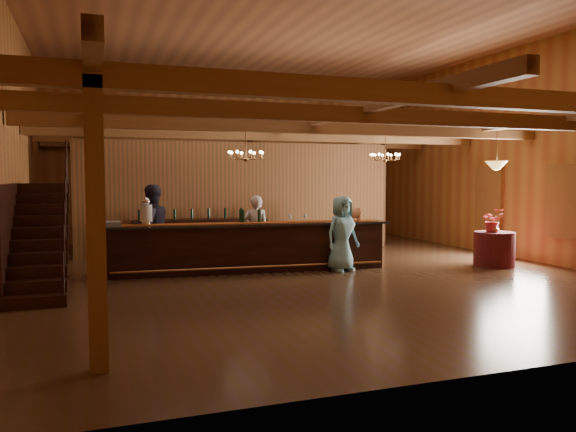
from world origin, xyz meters
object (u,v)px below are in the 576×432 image
object	(u,v)px
tasting_bar	(249,247)
staff_second	(151,228)
guest	(342,234)
backbar_shelf	(201,238)
round_table	(494,249)
chandelier_left	(246,155)
floor_plant	(332,231)
raffle_drum	(353,214)
bartender	(256,231)
pendant_lamp	(496,165)
beverage_dispenser	(146,212)
chandelier_right	(385,157)

from	to	relation	value
tasting_bar	staff_second	xyz separation A→B (m)	(-2.07, 0.71, 0.43)
guest	backbar_shelf	bearing A→B (deg)	112.29
round_table	guest	bearing A→B (deg)	171.24
chandelier_left	backbar_shelf	bearing A→B (deg)	102.38
staff_second	floor_plant	distance (m)	5.13
raffle_drum	bartender	bearing A→B (deg)	156.74
round_table	staff_second	bearing A→B (deg)	165.85
backbar_shelf	pendant_lamp	bearing A→B (deg)	-25.93
backbar_shelf	floor_plant	world-z (taller)	floor_plant
round_table	chandelier_left	world-z (taller)	chandelier_left
guest	tasting_bar	bearing A→B (deg)	146.80
beverage_dispenser	guest	world-z (taller)	guest
tasting_bar	round_table	bearing A→B (deg)	-7.72
tasting_bar	raffle_drum	xyz separation A→B (m)	(2.49, -0.25, 0.71)
round_table	guest	xyz separation A→B (m)	(-3.72, 0.57, 0.44)
pendant_lamp	floor_plant	world-z (taller)	pendant_lamp
chandelier_left	floor_plant	size ratio (longest dim) A/B	0.61
floor_plant	bartender	bearing A→B (deg)	-154.09
backbar_shelf	bartender	xyz separation A→B (m)	(0.94, -2.10, 0.34)
raffle_drum	floor_plant	size ratio (longest dim) A/B	0.26
backbar_shelf	floor_plant	distance (m)	3.59
backbar_shelf	guest	xyz separation A→B (m)	(2.57, -3.44, 0.35)
backbar_shelf	guest	size ratio (longest dim) A/B	2.09
guest	chandelier_left	bearing A→B (deg)	142.50
raffle_drum	staff_second	world-z (taller)	staff_second
tasting_bar	backbar_shelf	bearing A→B (deg)	106.29
guest	raffle_drum	bearing A→B (deg)	26.63
staff_second	round_table	bearing A→B (deg)	139.20
backbar_shelf	chandelier_right	xyz separation A→B (m)	(4.80, -1.37, 2.17)
raffle_drum	chandelier_left	world-z (taller)	chandelier_left
beverage_dispenser	staff_second	size ratio (longest dim) A/B	0.31
raffle_drum	pendant_lamp	bearing A→B (deg)	-17.16
raffle_drum	bartender	size ratio (longest dim) A/B	0.20
tasting_bar	bartender	world-z (taller)	bartender
round_table	floor_plant	bearing A→B (deg)	131.79
beverage_dispenser	chandelier_left	bearing A→B (deg)	-1.52
tasting_bar	round_table	world-z (taller)	tasting_bar
round_table	floor_plant	world-z (taller)	floor_plant
beverage_dispenser	pendant_lamp	size ratio (longest dim) A/B	0.67
bartender	staff_second	size ratio (longest dim) A/B	0.86
tasting_bar	chandelier_left	bearing A→B (deg)	95.59
pendant_lamp	floor_plant	xyz separation A→B (m)	(-2.81, 3.15, -1.75)
beverage_dispenser	guest	xyz separation A→B (m)	(4.21, -0.91, -0.53)
tasting_bar	chandelier_right	size ratio (longest dim) A/B	8.24
backbar_shelf	bartender	bearing A→B (deg)	-59.38
raffle_drum	guest	distance (m)	0.77
beverage_dispenser	backbar_shelf	size ratio (longest dim) A/B	0.17
chandelier_left	guest	distance (m)	2.81
chandelier_right	bartender	world-z (taller)	chandelier_right
tasting_bar	floor_plant	xyz separation A→B (m)	(2.91, 1.90, 0.10)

